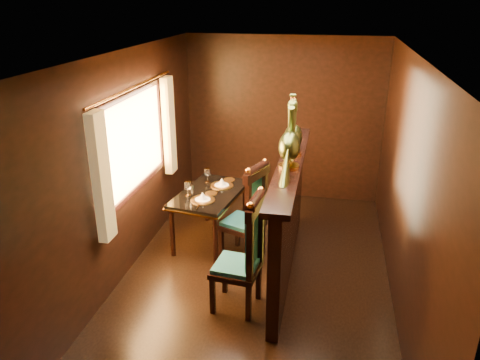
{
  "coord_description": "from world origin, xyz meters",
  "views": [
    {
      "loc": [
        0.72,
        -4.5,
        3.04
      ],
      "look_at": [
        -0.25,
        0.39,
        1.05
      ],
      "focal_mm": 35.0,
      "sensor_mm": 36.0,
      "label": 1
    }
  ],
  "objects_px": {
    "peacock_left": "(290,134)",
    "peacock_right": "(294,126)",
    "dining_table": "(210,197)",
    "chair_right": "(251,210)",
    "chair_left": "(248,251)"
  },
  "relations": [
    {
      "from": "dining_table",
      "to": "chair_right",
      "type": "bearing_deg",
      "value": -22.34
    },
    {
      "from": "dining_table",
      "to": "chair_left",
      "type": "distance_m",
      "value": 1.51
    },
    {
      "from": "chair_right",
      "to": "dining_table",
      "type": "bearing_deg",
      "value": 169.59
    },
    {
      "from": "chair_left",
      "to": "chair_right",
      "type": "relative_size",
      "value": 1.02
    },
    {
      "from": "dining_table",
      "to": "peacock_right",
      "type": "xyz_separation_m",
      "value": [
        1.06,
        -0.31,
        1.07
      ]
    },
    {
      "from": "peacock_left",
      "to": "peacock_right",
      "type": "relative_size",
      "value": 1.1
    },
    {
      "from": "chair_left",
      "to": "dining_table",
      "type": "bearing_deg",
      "value": 125.24
    },
    {
      "from": "chair_left",
      "to": "peacock_left",
      "type": "height_order",
      "value": "peacock_left"
    },
    {
      "from": "peacock_right",
      "to": "dining_table",
      "type": "bearing_deg",
      "value": 163.62
    },
    {
      "from": "chair_right",
      "to": "peacock_left",
      "type": "xyz_separation_m",
      "value": [
        0.46,
        -0.37,
        1.07
      ]
    },
    {
      "from": "dining_table",
      "to": "peacock_right",
      "type": "relative_size",
      "value": 1.89
    },
    {
      "from": "peacock_left",
      "to": "peacock_right",
      "type": "xyz_separation_m",
      "value": [
        0.0,
        0.42,
        -0.03
      ]
    },
    {
      "from": "peacock_left",
      "to": "chair_right",
      "type": "bearing_deg",
      "value": 141.15
    },
    {
      "from": "chair_left",
      "to": "chair_right",
      "type": "bearing_deg",
      "value": 104.49
    },
    {
      "from": "chair_left",
      "to": "peacock_left",
      "type": "bearing_deg",
      "value": 67.64
    }
  ]
}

